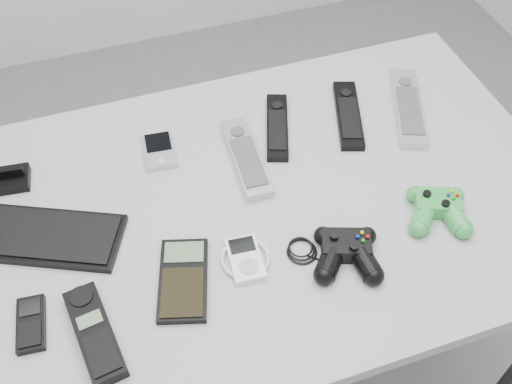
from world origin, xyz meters
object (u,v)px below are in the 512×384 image
object	(u,v)px
remote_black_b	(348,114)
mp3_player	(245,259)
desk	(266,221)
controller_green	(438,207)
cordless_handset	(95,333)
pda_keyboard	(42,236)
remote_silver_a	(246,157)
pda	(159,150)
remote_black_a	(277,126)
calculator	(183,279)
controller_black	(347,251)
remote_silver_b	(408,107)
mobile_phone	(31,324)

from	to	relation	value
remote_black_b	mp3_player	world-z (taller)	remote_black_b
remote_black_b	mp3_player	size ratio (longest dim) A/B	2.20
desk	controller_green	bearing A→B (deg)	-25.05
desk	cordless_handset	bearing A→B (deg)	-152.79
pda_keyboard	remote_silver_a	distance (m)	0.43
cordless_handset	pda	bearing A→B (deg)	54.75
remote_silver_a	remote_black_a	distance (m)	0.12
remote_black_b	controller_green	size ratio (longest dim) A/B	1.65
pda_keyboard	remote_black_b	world-z (taller)	remote_black_b
pda	remote_black_a	world-z (taller)	remote_black_a
calculator	controller_black	world-z (taller)	controller_black
remote_silver_b	mobile_phone	world-z (taller)	remote_silver_b
remote_black_a	remote_silver_b	bearing A→B (deg)	12.24
pda	controller_green	size ratio (longest dim) A/B	0.79
controller_black	cordless_handset	bearing A→B (deg)	-159.07
remote_black_a	remote_silver_b	size ratio (longest dim) A/B	0.79
desk	calculator	size ratio (longest dim) A/B	7.18
pda_keyboard	calculator	world-z (taller)	pda_keyboard
remote_black_b	controller_green	xyz separation A→B (m)	(0.05, -0.30, 0.01)
remote_silver_a	controller_black	bearing A→B (deg)	-68.36
controller_black	remote_black_a	bearing A→B (deg)	109.98
remote_silver_b	mp3_player	world-z (taller)	remote_silver_b
remote_black_a	mp3_player	bearing A→B (deg)	-100.21
pda_keyboard	pda	world-z (taller)	pda_keyboard
mobile_phone	cordless_handset	bearing A→B (deg)	-23.54
cordless_handset	remote_black_a	bearing A→B (deg)	30.82
calculator	desk	bearing A→B (deg)	49.53
cordless_handset	calculator	xyz separation A→B (m)	(0.16, 0.06, -0.01)
remote_silver_a	remote_black_a	xyz separation A→B (m)	(0.09, 0.07, -0.00)
controller_black	remote_silver_a	bearing A→B (deg)	128.06
remote_silver_b	controller_black	world-z (taller)	controller_black
mobile_phone	controller_black	size ratio (longest dim) A/B	0.48
remote_black_b	mobile_phone	distance (m)	0.78
mobile_phone	mp3_player	xyz separation A→B (m)	(0.38, 0.01, -0.00)
remote_silver_b	controller_green	size ratio (longest dim) A/B	1.94
mobile_phone	calculator	world-z (taller)	same
mobile_phone	calculator	size ratio (longest dim) A/B	0.61
desk	controller_black	size ratio (longest dim) A/B	5.65
remote_silver_b	calculator	bearing A→B (deg)	-133.25
remote_black_b	cordless_handset	xyz separation A→B (m)	(-0.62, -0.35, 0.00)
pda	remote_black_b	bearing A→B (deg)	1.97
mp3_player	pda	bearing A→B (deg)	109.89
remote_silver_a	remote_silver_b	xyz separation A→B (m)	(0.39, 0.03, 0.00)
controller_green	remote_black_b	bearing A→B (deg)	120.64
mp3_player	pda_keyboard	bearing A→B (deg)	158.28
cordless_handset	controller_green	distance (m)	0.67
pda_keyboard	cordless_handset	world-z (taller)	cordless_handset
mp3_player	controller_green	world-z (taller)	controller_green
remote_black_b	controller_green	world-z (taller)	controller_green
pda	remote_black_a	size ratio (longest dim) A/B	0.51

